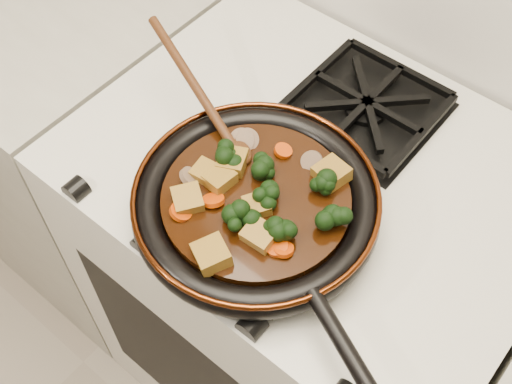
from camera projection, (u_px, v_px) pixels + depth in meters
The scene contains 30 objects.
stove at pixel (300, 290), 1.39m from camera, with size 0.76×0.60×0.90m, color beige.
burner_grate_front at pixel (260, 214), 0.95m from camera, with size 0.23×0.23×0.03m, color black, non-canonical shape.
burner_grate_back at pixel (366, 106), 1.07m from camera, with size 0.23×0.23×0.03m, color black, non-canonical shape.
skillet at pixel (257, 203), 0.92m from camera, with size 0.46×0.36×0.05m.
braising_sauce at pixel (256, 200), 0.92m from camera, with size 0.27×0.27×0.02m, color black.
tofu_cube_0 at pixel (188, 200), 0.90m from camera, with size 0.04×0.04×0.02m, color olive.
tofu_cube_1 at pixel (220, 179), 0.92m from camera, with size 0.04×0.04×0.02m, color olive.
tofu_cube_2 at pixel (260, 236), 0.86m from camera, with size 0.04×0.04×0.02m, color olive.
tofu_cube_3 at pixel (332, 173), 0.92m from camera, with size 0.04×0.04×0.02m, color olive.
tofu_cube_4 at pixel (206, 173), 0.92m from camera, with size 0.03×0.04×0.02m, color olive.
tofu_cube_5 at pixel (212, 255), 0.84m from camera, with size 0.04×0.05×0.02m, color olive.
tofu_cube_6 at pixel (257, 206), 0.89m from camera, with size 0.03×0.03×0.02m, color olive.
tofu_cube_7 at pixel (233, 162), 0.93m from camera, with size 0.04×0.04×0.02m, color olive.
broccoli_floret_0 at pixel (264, 169), 0.93m from camera, with size 0.06×0.06×0.05m, color black, non-canonical shape.
broccoli_floret_1 at pixel (238, 222), 0.87m from camera, with size 0.06×0.06×0.05m, color black, non-canonical shape.
broccoli_floret_2 at pixel (280, 231), 0.86m from camera, with size 0.06×0.06×0.06m, color black, non-canonical shape.
broccoli_floret_3 at pixel (231, 158), 0.94m from camera, with size 0.06×0.06×0.05m, color black, non-canonical shape.
broccoli_floret_4 at pixel (326, 188), 0.90m from camera, with size 0.06×0.06×0.05m, color black, non-canonical shape.
broccoli_floret_5 at pixel (331, 219), 0.87m from camera, with size 0.06×0.06×0.05m, color black, non-canonical shape.
broccoli_floret_6 at pixel (272, 199), 0.89m from camera, with size 0.06×0.06×0.05m, color black, non-canonical shape.
carrot_coin_0 at pixel (277, 247), 0.86m from camera, with size 0.03×0.03×0.01m, color #C03905.
carrot_coin_1 at pixel (284, 250), 0.85m from camera, with size 0.03×0.03×0.01m, color #C03905.
carrot_coin_2 at pixel (213, 200), 0.90m from camera, with size 0.03×0.03×0.01m, color #C03905.
carrot_coin_3 at pixel (181, 212), 0.89m from camera, with size 0.03×0.03×0.01m, color #C03905.
carrot_coin_4 at pixel (283, 151), 0.95m from camera, with size 0.03×0.03×0.01m, color #C03905.
mushroom_slice_0 at pixel (247, 140), 0.96m from camera, with size 0.03×0.03×0.01m, color brown.
mushroom_slice_1 at pixel (190, 177), 0.92m from camera, with size 0.03×0.03×0.01m, color brown.
mushroom_slice_2 at pixel (312, 161), 0.94m from camera, with size 0.03×0.03×0.01m, color brown.
mushroom_slice_3 at pixel (242, 140), 0.96m from camera, with size 0.04×0.04×0.01m, color brown.
wooden_spoon at pixel (210, 110), 0.97m from camera, with size 0.16×0.08×0.27m.
Camera 1 is at (0.32, 1.15, 1.71)m, focal length 45.00 mm.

